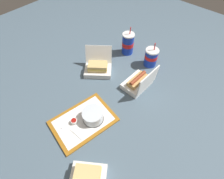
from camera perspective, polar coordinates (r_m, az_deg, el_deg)
name	(u,v)px	position (r m, az deg, el deg)	size (l,w,h in m)	color
ground_plane	(112,94)	(1.21, 0.00, -1.40)	(3.20, 3.20, 0.00)	#4C6070
food_tray	(83,121)	(1.10, -9.33, -10.11)	(0.41, 0.33, 0.01)	#A56619
cake_container	(93,116)	(1.07, -6.26, -8.56)	(0.13, 0.13, 0.07)	black
ketchup_cup	(74,121)	(1.09, -12.29, -10.09)	(0.04, 0.04, 0.02)	white
napkin_stack	(82,129)	(1.07, -9.77, -12.47)	(0.10, 0.10, 0.00)	white
plastic_fork	(67,121)	(1.11, -14.49, -9.98)	(0.11, 0.01, 0.01)	white
clamshell_sandwich_front	(88,177)	(0.95, -7.92, -26.49)	(0.24, 0.24, 0.15)	white
clamshell_sandwich_corner	(98,68)	(1.33, -4.60, 7.13)	(0.27, 0.28, 0.16)	white
clamshell_hotdog_back	(138,82)	(1.24, 8.60, 2.36)	(0.21, 0.16, 0.18)	white
soda_cup_front	(151,57)	(1.40, 12.61, 10.28)	(0.10, 0.10, 0.20)	#1938B7
soda_cup_right	(128,44)	(1.48, 5.20, 14.70)	(0.10, 0.10, 0.24)	#1938B7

